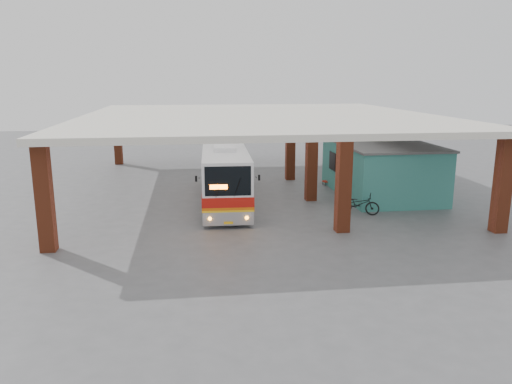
{
  "coord_description": "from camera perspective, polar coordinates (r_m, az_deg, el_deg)",
  "views": [
    {
      "loc": [
        -3.72,
        -24.05,
        6.82
      ],
      "look_at": [
        -0.54,
        0.0,
        1.26
      ],
      "focal_mm": 35.0,
      "sensor_mm": 36.0,
      "label": 1
    }
  ],
  "objects": [
    {
      "name": "shop_building",
      "position": [
        30.66,
        14.06,
        2.66
      ],
      "size": [
        5.2,
        8.2,
        3.11
      ],
      "color": "#327D74",
      "rests_on": "ground"
    },
    {
      "name": "ground",
      "position": [
        25.27,
        1.22,
        -2.74
      ],
      "size": [
        90.0,
        90.0,
        0.0
      ],
      "primitive_type": "plane",
      "color": "#515154",
      "rests_on": "ground"
    },
    {
      "name": "brick_columns",
      "position": [
        29.86,
        2.5,
        3.96
      ],
      "size": [
        20.1,
        21.6,
        4.35
      ],
      "color": "brown",
      "rests_on": "ground"
    },
    {
      "name": "pedestrian",
      "position": [
        23.15,
        9.77,
        -2.41
      ],
      "size": [
        0.57,
        0.38,
        1.55
      ],
      "primitive_type": "imported",
      "rotation": [
        0.0,
        0.0,
        3.13
      ],
      "color": "red",
      "rests_on": "ground"
    },
    {
      "name": "red_chair",
      "position": [
        32.72,
        8.27,
        1.49
      ],
      "size": [
        0.53,
        0.53,
        0.89
      ],
      "rotation": [
        0.0,
        0.0,
        0.15
      ],
      "color": "red",
      "rests_on": "ground"
    },
    {
      "name": "motorcycle",
      "position": [
        25.95,
        11.65,
        -1.33
      ],
      "size": [
        2.21,
        1.51,
        1.1
      ],
      "primitive_type": "imported",
      "rotation": [
        0.0,
        0.0,
        1.16
      ],
      "color": "black",
      "rests_on": "ground"
    },
    {
      "name": "canopy_roof",
      "position": [
        30.92,
        0.34,
        8.62
      ],
      "size": [
        21.0,
        23.0,
        0.3
      ],
      "primitive_type": "cube",
      "color": "silver",
      "rests_on": "brick_columns"
    },
    {
      "name": "coach_bus",
      "position": [
        28.12,
        -3.64,
        2.29
      ],
      "size": [
        2.83,
        11.46,
        3.31
      ],
      "rotation": [
        0.0,
        0.0,
        -0.04
      ],
      "color": "silver",
      "rests_on": "ground"
    }
  ]
}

